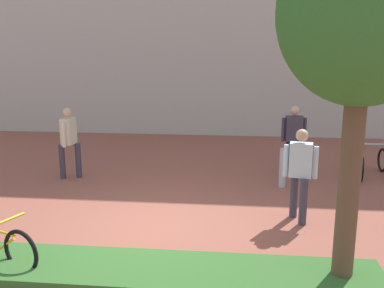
% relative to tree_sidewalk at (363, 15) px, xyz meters
% --- Properties ---
extents(ground_plane, '(60.00, 60.00, 0.00)m').
position_rel_tree_sidewalk_xyz_m(ground_plane, '(-2.78, 1.56, -3.52)').
color(ground_plane, brown).
extents(planter_strip, '(7.00, 1.10, 0.16)m').
position_rel_tree_sidewalk_xyz_m(planter_strip, '(-2.92, -0.10, -3.44)').
color(planter_strip, '#336028').
rests_on(planter_strip, ground).
extents(tree_sidewalk, '(2.06, 2.06, 4.70)m').
position_rel_tree_sidewalk_xyz_m(tree_sidewalk, '(0.00, 0.00, 0.00)').
color(tree_sidewalk, brown).
rests_on(tree_sidewalk, ground).
extents(bollard_steel, '(0.16, 0.16, 0.90)m').
position_rel_tree_sidewalk_xyz_m(bollard_steel, '(-0.40, 4.13, -3.07)').
color(bollard_steel, '#ADADB2').
rests_on(bollard_steel, ground).
extents(person_shirt_white, '(0.60, 0.49, 1.72)m').
position_rel_tree_sidewalk_xyz_m(person_shirt_white, '(-0.30, 2.18, -2.53)').
color(person_shirt_white, '#383342').
rests_on(person_shirt_white, ground).
extents(person_suited_navy, '(0.61, 0.35, 1.72)m').
position_rel_tree_sidewalk_xyz_m(person_suited_navy, '(-0.06, 5.20, -2.53)').
color(person_suited_navy, black).
rests_on(person_suited_navy, ground).
extents(person_casual_tan, '(0.48, 0.61, 1.72)m').
position_rel_tree_sidewalk_xyz_m(person_casual_tan, '(-5.44, 4.30, -2.53)').
color(person_casual_tan, '#383342').
rests_on(person_casual_tan, ground).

